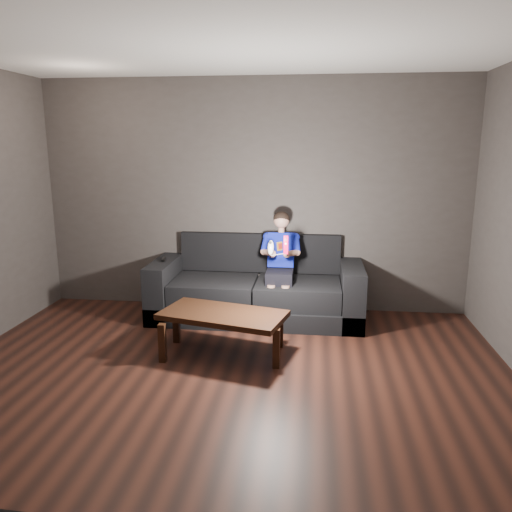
# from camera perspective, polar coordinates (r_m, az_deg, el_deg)

# --- Properties ---
(floor) EXTENTS (5.00, 5.00, 0.00)m
(floor) POSITION_cam_1_polar(r_m,az_deg,el_deg) (3.92, -5.09, -17.33)
(floor) COLOR black
(floor) RESTS_ON ground
(back_wall) EXTENTS (5.00, 0.04, 2.70)m
(back_wall) POSITION_cam_1_polar(r_m,az_deg,el_deg) (5.89, -0.36, 6.84)
(back_wall) COLOR #413A38
(back_wall) RESTS_ON ground
(ceiling) EXTENTS (5.00, 5.00, 0.02)m
(ceiling) POSITION_cam_1_polar(r_m,az_deg,el_deg) (3.47, -6.07, 24.99)
(ceiling) COLOR white
(ceiling) RESTS_ON back_wall
(sofa) EXTENTS (2.37, 1.02, 0.92)m
(sofa) POSITION_cam_1_polar(r_m,az_deg,el_deg) (5.76, 0.13, -3.98)
(sofa) COLOR black
(sofa) RESTS_ON floor
(child) EXTENTS (0.44, 0.54, 1.07)m
(child) POSITION_cam_1_polar(r_m,az_deg,el_deg) (5.55, 2.82, 0.09)
(child) COLOR black
(child) RESTS_ON sofa
(wii_remote_red) EXTENTS (0.05, 0.07, 0.19)m
(wii_remote_red) POSITION_cam_1_polar(r_m,az_deg,el_deg) (5.10, 3.43, 1.28)
(wii_remote_red) COLOR #E50036
(wii_remote_red) RESTS_ON child
(nunchuk_white) EXTENTS (0.07, 0.10, 0.16)m
(nunchuk_white) POSITION_cam_1_polar(r_m,az_deg,el_deg) (5.12, 1.70, 0.97)
(nunchuk_white) COLOR silver
(nunchuk_white) RESTS_ON child
(wii_remote_black) EXTENTS (0.07, 0.16, 0.03)m
(wii_remote_black) POSITION_cam_1_polar(r_m,az_deg,el_deg) (5.80, -10.50, -0.37)
(wii_remote_black) COLOR black
(wii_remote_black) RESTS_ON sofa
(coffee_table) EXTENTS (1.25, 0.83, 0.42)m
(coffee_table) POSITION_cam_1_polar(r_m,az_deg,el_deg) (4.72, -3.79, -7.08)
(coffee_table) COLOR black
(coffee_table) RESTS_ON floor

